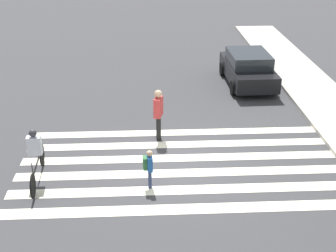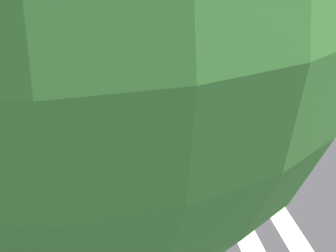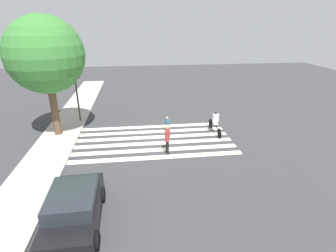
# 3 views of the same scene
# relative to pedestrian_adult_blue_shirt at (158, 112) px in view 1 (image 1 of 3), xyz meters

# --- Properties ---
(ground_plane) EXTENTS (60.00, 60.00, 0.00)m
(ground_plane) POSITION_rel_pedestrian_adult_blue_shirt_xyz_m (1.90, 0.62, -1.01)
(ground_plane) COLOR #38383A
(crosswalk_stripes) EXTENTS (5.14, 10.00, 0.01)m
(crosswalk_stripes) POSITION_rel_pedestrian_adult_blue_shirt_xyz_m (1.90, 0.62, -1.00)
(crosswalk_stripes) COLOR #F2EDCC
(crosswalk_stripes) RESTS_ON ground_plane
(pedestrian_adult_blue_shirt) EXTENTS (0.54, 0.35, 1.79)m
(pedestrian_adult_blue_shirt) POSITION_rel_pedestrian_adult_blue_shirt_xyz_m (0.00, 0.00, 0.00)
(pedestrian_adult_blue_shirt) COLOR black
(pedestrian_adult_blue_shirt) RESTS_ON ground_plane
(pedestrian_adult_yellow_jacket) EXTENTS (0.34, 0.29, 1.16)m
(pedestrian_adult_yellow_jacket) POSITION_rel_pedestrian_adult_blue_shirt_xyz_m (3.07, -0.37, -0.33)
(pedestrian_adult_yellow_jacket) COLOR navy
(pedestrian_adult_yellow_jacket) RESTS_ON ground_plane
(cyclist_far_lane) EXTENTS (2.49, 0.41, 1.64)m
(cyclist_far_lane) POSITION_rel_pedestrian_adult_blue_shirt_xyz_m (2.54, -3.61, -0.14)
(cyclist_far_lane) COLOR black
(cyclist_far_lane) RESTS_ON ground_plane
(car_parked_dark_suv) EXTENTS (4.17, 2.07, 1.48)m
(car_parked_dark_suv) POSITION_rel_pedestrian_adult_blue_shirt_xyz_m (-5.30, 4.18, -0.25)
(car_parked_dark_suv) COLOR black
(car_parked_dark_suv) RESTS_ON ground_plane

